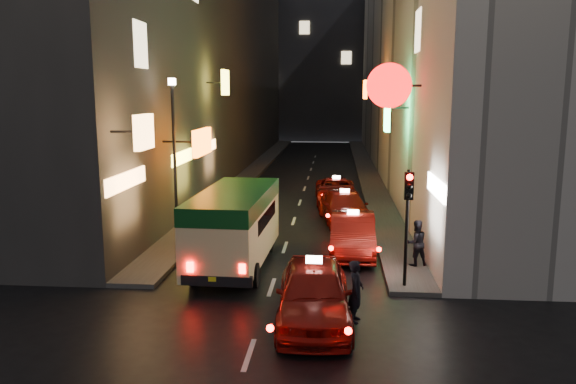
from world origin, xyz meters
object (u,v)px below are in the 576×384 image
(taxi_near, at_px, (314,288))
(traffic_light, at_px, (408,203))
(lamp_post, at_px, (174,150))
(minibus, at_px, (235,219))
(pedestrian_crossing, at_px, (356,287))

(taxi_near, height_order, traffic_light, traffic_light)
(traffic_light, xyz_separation_m, lamp_post, (-8.20, 4.53, 1.04))
(minibus, distance_m, pedestrian_crossing, 5.86)
(traffic_light, bearing_deg, pedestrian_crossing, -123.15)
(pedestrian_crossing, height_order, traffic_light, traffic_light)
(minibus, height_order, lamp_post, lamp_post)
(minibus, bearing_deg, traffic_light, -19.58)
(taxi_near, xyz_separation_m, traffic_light, (2.62, 2.50, 1.76))
(lamp_post, bearing_deg, minibus, -43.30)
(minibus, xyz_separation_m, traffic_light, (5.45, -1.94, 1.03))
(pedestrian_crossing, xyz_separation_m, lamp_post, (-6.66, 6.89, 2.80))
(pedestrian_crossing, bearing_deg, traffic_light, -24.21)
(taxi_near, bearing_deg, pedestrian_crossing, 7.25)
(minibus, distance_m, traffic_light, 5.88)
(pedestrian_crossing, distance_m, traffic_light, 3.33)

